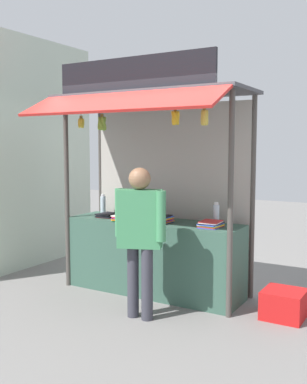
{
  "coord_description": "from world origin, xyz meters",
  "views": [
    {
      "loc": [
        2.76,
        -4.7,
        1.79
      ],
      "look_at": [
        0.0,
        0.0,
        1.24
      ],
      "focal_mm": 42.72,
      "sensor_mm": 36.0,
      "label": 1
    }
  ],
  "objects_px": {
    "water_bottle_far_left": "(154,211)",
    "magazine_stack_far_right": "(211,224)",
    "magazine_stack_left": "(125,218)",
    "banana_bunch_inner_right": "(175,118)",
    "banana_bunch_rightmost": "(102,123)",
    "magazine_stack_center": "(108,215)",
    "banana_bunch_leftmost": "(204,117)",
    "water_bottle_right": "(216,214)",
    "plastic_crate": "(284,304)",
    "water_bottle_back_left": "(143,209)",
    "vendor_person": "(140,229)",
    "water_bottle_mid_right": "(142,208)",
    "water_bottle_rear_center": "(103,204)",
    "banana_bunch_inner_left": "(81,123)",
    "magazine_stack_back_right": "(161,219)"
  },
  "relations": [
    {
      "from": "magazine_stack_far_right",
      "to": "vendor_person",
      "type": "height_order",
      "value": "vendor_person"
    },
    {
      "from": "banana_bunch_leftmost",
      "to": "vendor_person",
      "type": "xyz_separation_m",
      "value": [
        -0.53,
        -0.4,
        -1.13
      ]
    },
    {
      "from": "magazine_stack_left",
      "to": "banana_bunch_inner_right",
      "type": "xyz_separation_m",
      "value": [
        0.81,
        -0.24,
        1.16
      ]
    },
    {
      "from": "water_bottle_mid_right",
      "to": "magazine_stack_center",
      "type": "height_order",
      "value": "water_bottle_mid_right"
    },
    {
      "from": "water_bottle_back_left",
      "to": "banana_bunch_leftmost",
      "type": "xyz_separation_m",
      "value": [
        1.08,
        -0.56,
        1.08
      ]
    },
    {
      "from": "banana_bunch_inner_right",
      "to": "banana_bunch_inner_left",
      "type": "bearing_deg",
      "value": 179.95
    },
    {
      "from": "water_bottle_far_left",
      "to": "banana_bunch_leftmost",
      "type": "xyz_separation_m",
      "value": [
        0.83,
        -0.42,
        1.07
      ]
    },
    {
      "from": "water_bottle_right",
      "to": "magazine_stack_center",
      "type": "xyz_separation_m",
      "value": [
        -1.4,
        -0.17,
        -0.1
      ]
    },
    {
      "from": "water_bottle_far_left",
      "to": "banana_bunch_leftmost",
      "type": "relative_size",
      "value": 0.89
    },
    {
      "from": "vendor_person",
      "to": "water_bottle_mid_right",
      "type": "bearing_deg",
      "value": -81.2
    },
    {
      "from": "magazine_stack_left",
      "to": "vendor_person",
      "type": "relative_size",
      "value": 0.2
    },
    {
      "from": "banana_bunch_leftmost",
      "to": "plastic_crate",
      "type": "height_order",
      "value": "banana_bunch_leftmost"
    },
    {
      "from": "banana_bunch_inner_right",
      "to": "banana_bunch_leftmost",
      "type": "relative_size",
      "value": 0.96
    },
    {
      "from": "banana_bunch_rightmost",
      "to": "banana_bunch_inner_left",
      "type": "distance_m",
      "value": 0.31
    },
    {
      "from": "water_bottle_rear_center",
      "to": "water_bottle_far_left",
      "type": "height_order",
      "value": "water_bottle_rear_center"
    },
    {
      "from": "water_bottle_back_left",
      "to": "banana_bunch_inner_right",
      "type": "distance_m",
      "value": 1.44
    },
    {
      "from": "magazine_stack_left",
      "to": "banana_bunch_inner_left",
      "type": "height_order",
      "value": "banana_bunch_inner_left"
    },
    {
      "from": "magazine_stack_left",
      "to": "banana_bunch_leftmost",
      "type": "distance_m",
      "value": 1.64
    },
    {
      "from": "water_bottle_far_left",
      "to": "magazine_stack_center",
      "type": "bearing_deg",
      "value": -175.84
    },
    {
      "from": "water_bottle_mid_right",
      "to": "magazine_stack_center",
      "type": "relative_size",
      "value": 0.99
    },
    {
      "from": "plastic_crate",
      "to": "water_bottle_mid_right",
      "type": "bearing_deg",
      "value": 176.47
    },
    {
      "from": "water_bottle_right",
      "to": "banana_bunch_rightmost",
      "type": "distance_m",
      "value": 1.69
    },
    {
      "from": "water_bottle_rear_center",
      "to": "banana_bunch_leftmost",
      "type": "distance_m",
      "value": 2.15
    },
    {
      "from": "banana_bunch_inner_right",
      "to": "plastic_crate",
      "type": "relative_size",
      "value": 0.64
    },
    {
      "from": "banana_bunch_inner_left",
      "to": "banana_bunch_rightmost",
      "type": "bearing_deg",
      "value": 0.04
    },
    {
      "from": "water_bottle_back_left",
      "to": "banana_bunch_inner_left",
      "type": "relative_size",
      "value": 0.84
    },
    {
      "from": "water_bottle_rear_center",
      "to": "magazine_stack_back_right",
      "type": "bearing_deg",
      "value": -15.99
    },
    {
      "from": "magazine_stack_left",
      "to": "banana_bunch_rightmost",
      "type": "bearing_deg",
      "value": -122.21
    },
    {
      "from": "water_bottle_rear_center",
      "to": "water_bottle_mid_right",
      "type": "distance_m",
      "value": 0.72
    },
    {
      "from": "magazine_stack_center",
      "to": "banana_bunch_leftmost",
      "type": "xyz_separation_m",
      "value": [
        1.48,
        -0.37,
        1.17
      ]
    },
    {
      "from": "plastic_crate",
      "to": "magazine_stack_far_right",
      "type": "bearing_deg",
      "value": -178.42
    },
    {
      "from": "water_bottle_right",
      "to": "banana_bunch_inner_right",
      "type": "bearing_deg",
      "value": -114.9
    },
    {
      "from": "water_bottle_far_left",
      "to": "magazine_stack_far_right",
      "type": "bearing_deg",
      "value": -5.35
    },
    {
      "from": "magazine_stack_back_right",
      "to": "banana_bunch_inner_right",
      "type": "distance_m",
      "value": 1.25
    },
    {
      "from": "magazine_stack_far_right",
      "to": "banana_bunch_inner_right",
      "type": "distance_m",
      "value": 1.24
    },
    {
      "from": "water_bottle_right",
      "to": "magazine_stack_left",
      "type": "bearing_deg",
      "value": -164.2
    },
    {
      "from": "banana_bunch_rightmost",
      "to": "banana_bunch_leftmost",
      "type": "distance_m",
      "value": 1.29
    },
    {
      "from": "magazine_stack_center",
      "to": "banana_bunch_inner_left",
      "type": "height_order",
      "value": "banana_bunch_inner_left"
    },
    {
      "from": "banana_bunch_inner_right",
      "to": "plastic_crate",
      "type": "height_order",
      "value": "banana_bunch_inner_right"
    },
    {
      "from": "water_bottle_far_left",
      "to": "banana_bunch_leftmost",
      "type": "height_order",
      "value": "banana_bunch_leftmost"
    },
    {
      "from": "water_bottle_rear_center",
      "to": "water_bottle_back_left",
      "type": "bearing_deg",
      "value": -4.99
    },
    {
      "from": "magazine_stack_far_right",
      "to": "banana_bunch_inner_right",
      "type": "bearing_deg",
      "value": -127.96
    },
    {
      "from": "water_bottle_rear_center",
      "to": "water_bottle_right",
      "type": "distance_m",
      "value": 1.67
    },
    {
      "from": "magazine_stack_far_right",
      "to": "water_bottle_back_left",
      "type": "bearing_deg",
      "value": 167.8
    },
    {
      "from": "magazine_stack_center",
      "to": "magazine_stack_left",
      "type": "bearing_deg",
      "value": -20.35
    },
    {
      "from": "banana_bunch_leftmost",
      "to": "magazine_stack_left",
      "type": "bearing_deg",
      "value": 168.03
    },
    {
      "from": "water_bottle_right",
      "to": "water_bottle_back_left",
      "type": "xyz_separation_m",
      "value": [
        -1.0,
        0.02,
        -0.01
      ]
    },
    {
      "from": "water_bottle_back_left",
      "to": "banana_bunch_leftmost",
      "type": "bearing_deg",
      "value": -27.56
    },
    {
      "from": "magazine_stack_far_right",
      "to": "vendor_person",
      "type": "relative_size",
      "value": 0.18
    },
    {
      "from": "water_bottle_rear_center",
      "to": "magazine_stack_back_right",
      "type": "xyz_separation_m",
      "value": [
        1.07,
        -0.31,
        -0.08
      ]
    }
  ]
}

